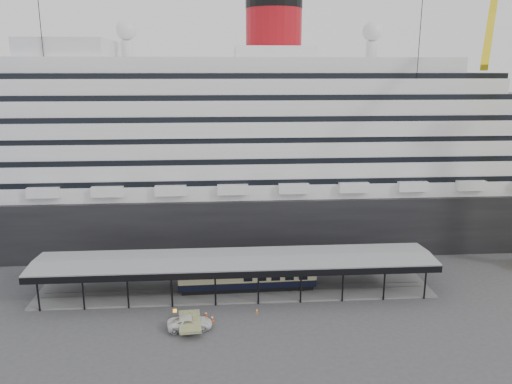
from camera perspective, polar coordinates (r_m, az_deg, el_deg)
ground at (r=68.41m, az=-2.15°, el=-13.07°), size 200.00×200.00×0.00m
cruise_ship at (r=93.87m, az=-2.92°, el=6.09°), size 130.00×30.00×43.90m
platform_canopy at (r=71.93m, az=-2.31°, el=-9.59°), size 56.00×9.18×5.30m
port_truck at (r=63.60m, az=-7.56°, el=-14.62°), size 5.66×2.99×1.52m
pullman_carriage at (r=72.00m, az=-0.98°, el=-9.57°), size 19.59×3.05×19.17m
traffic_cone_left at (r=66.28m, az=-5.75°, el=-13.68°), size 0.47×0.47×0.80m
traffic_cone_mid at (r=65.17m, az=-5.03°, el=-14.15°), size 0.57×0.57×0.84m
traffic_cone_right at (r=66.84m, az=0.09°, el=-13.42°), size 0.36×0.36×0.67m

